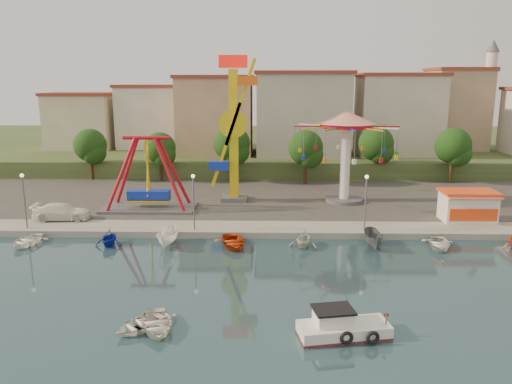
{
  "coord_description": "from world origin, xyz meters",
  "views": [
    {
      "loc": [
        -1.17,
        -32.12,
        14.29
      ],
      "look_at": [
        -2.19,
        14.0,
        4.0
      ],
      "focal_mm": 35.0,
      "sensor_mm": 36.0,
      "label": 1
    }
  ],
  "objects_px": {
    "wave_swinger": "(346,136)",
    "cabin_motorboat": "(341,328)",
    "rowboat_a": "(156,324)",
    "van": "(62,212)",
    "pirate_ship_ride": "(148,175)",
    "kamikaze_tower": "(235,132)"
  },
  "relations": [
    {
      "from": "wave_swinger",
      "to": "cabin_motorboat",
      "type": "relative_size",
      "value": 2.13
    },
    {
      "from": "wave_swinger",
      "to": "rowboat_a",
      "type": "relative_size",
      "value": 3.07
    },
    {
      "from": "rowboat_a",
      "to": "van",
      "type": "relative_size",
      "value": 0.67
    },
    {
      "from": "pirate_ship_ride",
      "to": "kamikaze_tower",
      "type": "bearing_deg",
      "value": 24.32
    },
    {
      "from": "pirate_ship_ride",
      "to": "van",
      "type": "distance_m",
      "value": 9.45
    },
    {
      "from": "wave_swinger",
      "to": "van",
      "type": "relative_size",
      "value": 2.05
    },
    {
      "from": "cabin_motorboat",
      "to": "van",
      "type": "distance_m",
      "value": 33.2
    },
    {
      "from": "pirate_ship_ride",
      "to": "wave_swinger",
      "type": "bearing_deg",
      "value": 10.49
    },
    {
      "from": "kamikaze_tower",
      "to": "van",
      "type": "bearing_deg",
      "value": -153.2
    },
    {
      "from": "wave_swinger",
      "to": "rowboat_a",
      "type": "height_order",
      "value": "wave_swinger"
    },
    {
      "from": "kamikaze_tower",
      "to": "rowboat_a",
      "type": "relative_size",
      "value": 4.37
    },
    {
      "from": "cabin_motorboat",
      "to": "van",
      "type": "xyz_separation_m",
      "value": [
        -24.92,
        21.91,
        0.94
      ]
    },
    {
      "from": "pirate_ship_ride",
      "to": "kamikaze_tower",
      "type": "xyz_separation_m",
      "value": [
        9.18,
        4.15,
        4.19
      ]
    },
    {
      "from": "rowboat_a",
      "to": "wave_swinger",
      "type": "bearing_deg",
      "value": 46.37
    },
    {
      "from": "cabin_motorboat",
      "to": "rowboat_a",
      "type": "height_order",
      "value": "cabin_motorboat"
    },
    {
      "from": "cabin_motorboat",
      "to": "rowboat_a",
      "type": "xyz_separation_m",
      "value": [
        -10.75,
        0.52,
        -0.1
      ]
    },
    {
      "from": "pirate_ship_ride",
      "to": "cabin_motorboat",
      "type": "height_order",
      "value": "pirate_ship_ride"
    },
    {
      "from": "kamikaze_tower",
      "to": "cabin_motorboat",
      "type": "xyz_separation_m",
      "value": [
        7.93,
        -30.49,
        -8.1
      ]
    },
    {
      "from": "pirate_ship_ride",
      "to": "rowboat_a",
      "type": "relative_size",
      "value": 2.65
    },
    {
      "from": "pirate_ship_ride",
      "to": "van",
      "type": "relative_size",
      "value": 1.76
    },
    {
      "from": "pirate_ship_ride",
      "to": "kamikaze_tower",
      "type": "distance_m",
      "value": 10.91
    },
    {
      "from": "kamikaze_tower",
      "to": "cabin_motorboat",
      "type": "height_order",
      "value": "kamikaze_tower"
    }
  ]
}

